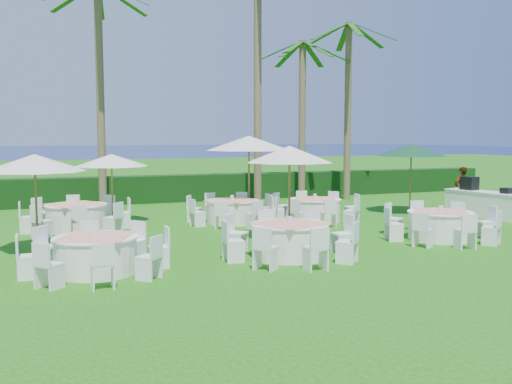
# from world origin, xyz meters

# --- Properties ---
(ground) EXTENTS (120.00, 120.00, 0.00)m
(ground) POSITION_xyz_m (0.00, 0.00, 0.00)
(ground) COLOR #16590F
(ground) RESTS_ON ground
(hedge) EXTENTS (34.00, 1.00, 1.20)m
(hedge) POSITION_xyz_m (0.00, 12.00, 0.60)
(hedge) COLOR black
(hedge) RESTS_ON ground
(ocean) EXTENTS (260.00, 260.00, 0.00)m
(ocean) POSITION_xyz_m (0.00, 102.00, 0.00)
(ocean) COLOR #061144
(ocean) RESTS_ON ground
(banquet_table_a) EXTENTS (3.21, 3.21, 0.97)m
(banquet_table_a) POSITION_xyz_m (-4.27, -0.74, 0.43)
(banquet_table_a) COLOR white
(banquet_table_a) RESTS_ON ground
(banquet_table_b) EXTENTS (3.37, 3.37, 1.02)m
(banquet_table_b) POSITION_xyz_m (0.36, -0.76, 0.45)
(banquet_table_b) COLOR white
(banquet_table_b) RESTS_ON ground
(banquet_table_c) EXTENTS (3.28, 3.28, 0.99)m
(banquet_table_c) POSITION_xyz_m (5.42, -0.09, 0.43)
(banquet_table_c) COLOR white
(banquet_table_c) RESTS_ON ground
(banquet_table_d) EXTENTS (3.34, 3.34, 1.01)m
(banquet_table_d) POSITION_xyz_m (-4.33, 5.27, 0.44)
(banquet_table_d) COLOR white
(banquet_table_d) RESTS_ON ground
(banquet_table_e) EXTENTS (3.15, 3.15, 0.96)m
(banquet_table_e) POSITION_xyz_m (0.78, 5.03, 0.42)
(banquet_table_e) COLOR white
(banquet_table_e) RESTS_ON ground
(banquet_table_f) EXTENTS (3.20, 3.20, 0.96)m
(banquet_table_f) POSITION_xyz_m (3.60, 4.33, 0.42)
(banquet_table_f) COLOR white
(banquet_table_f) RESTS_ON ground
(umbrella_a) EXTENTS (2.53, 2.53, 2.53)m
(umbrella_a) POSITION_xyz_m (-5.47, 1.93, 2.31)
(umbrella_a) COLOR brown
(umbrella_a) RESTS_ON ground
(umbrella_b) EXTENTS (2.53, 2.53, 2.71)m
(umbrella_b) POSITION_xyz_m (1.24, 1.24, 2.47)
(umbrella_b) COLOR brown
(umbrella_b) RESTS_ON ground
(umbrella_c) EXTENTS (2.45, 2.45, 2.38)m
(umbrella_c) POSITION_xyz_m (-3.10, 6.16, 2.17)
(umbrella_c) COLOR brown
(umbrella_c) RESTS_ON ground
(umbrella_d) EXTENTS (3.19, 3.19, 2.98)m
(umbrella_d) POSITION_xyz_m (1.67, 5.78, 2.72)
(umbrella_d) COLOR brown
(umbrella_d) RESTS_ON ground
(umbrella_green) EXTENTS (2.70, 2.70, 2.67)m
(umbrella_green) POSITION_xyz_m (7.96, 4.88, 2.44)
(umbrella_green) COLOR brown
(umbrella_green) RESTS_ON ground
(buffet_table) EXTENTS (1.53, 4.16, 1.45)m
(buffet_table) POSITION_xyz_m (10.02, 2.63, 0.51)
(buffet_table) COLOR white
(buffet_table) RESTS_ON ground
(staff_person) EXTENTS (0.67, 0.47, 1.76)m
(staff_person) POSITION_xyz_m (10.24, 4.70, 0.88)
(staff_person) COLOR gray
(staff_person) RESTS_ON ground
(palm_b) EXTENTS (4.21, 4.39, 9.01)m
(palm_b) POSITION_xyz_m (-2.98, 10.55, 4.97)
(palm_b) COLOR brown
(palm_b) RESTS_ON ground
(palm_c) EXTENTS (4.13, 4.40, 10.23)m
(palm_c) POSITION_xyz_m (3.25, 9.03, 5.59)
(palm_c) COLOR brown
(palm_c) RESTS_ON ground
(palm_d) EXTENTS (4.22, 4.38, 7.34)m
(palm_d) POSITION_xyz_m (6.10, 10.71, 4.10)
(palm_d) COLOR brown
(palm_d) RESTS_ON ground
(palm_e) EXTENTS (4.34, 4.29, 8.18)m
(palm_e) POSITION_xyz_m (8.15, 10.09, 4.54)
(palm_e) COLOR brown
(palm_e) RESTS_ON ground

